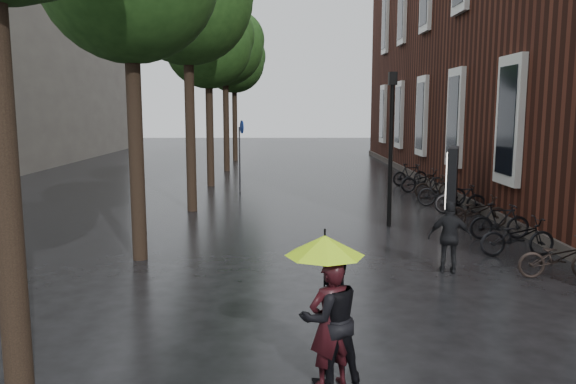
{
  "coord_description": "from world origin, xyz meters",
  "views": [
    {
      "loc": [
        -0.9,
        -5.2,
        3.33
      ],
      "look_at": [
        -0.8,
        7.0,
        1.51
      ],
      "focal_mm": 35.0,
      "sensor_mm": 36.0,
      "label": 1
    }
  ],
  "objects_px": {
    "person_burgundy": "(331,324)",
    "lamp_post": "(391,134)",
    "parked_bicycles": "(458,200)",
    "person_black": "(330,318)",
    "ad_lightbox": "(452,181)",
    "pedestrian_walking": "(450,237)"
  },
  "relations": [
    {
      "from": "pedestrian_walking",
      "to": "lamp_post",
      "type": "distance_m",
      "value": 4.96
    },
    {
      "from": "parked_bicycles",
      "to": "ad_lightbox",
      "type": "height_order",
      "value": "ad_lightbox"
    },
    {
      "from": "person_burgundy",
      "to": "lamp_post",
      "type": "height_order",
      "value": "lamp_post"
    },
    {
      "from": "person_black",
      "to": "parked_bicycles",
      "type": "bearing_deg",
      "value": -131.72
    },
    {
      "from": "parked_bicycles",
      "to": "person_black",
      "type": "bearing_deg",
      "value": -114.34
    },
    {
      "from": "person_burgundy",
      "to": "parked_bicycles",
      "type": "xyz_separation_m",
      "value": [
        4.95,
        11.04,
        -0.31
      ]
    },
    {
      "from": "parked_bicycles",
      "to": "person_burgundy",
      "type": "bearing_deg",
      "value": -114.16
    },
    {
      "from": "ad_lightbox",
      "to": "pedestrian_walking",
      "type": "bearing_deg",
      "value": -88.14
    },
    {
      "from": "person_black",
      "to": "lamp_post",
      "type": "height_order",
      "value": "lamp_post"
    },
    {
      "from": "pedestrian_walking",
      "to": "lamp_post",
      "type": "xyz_separation_m",
      "value": [
        -0.37,
        4.57,
        1.89
      ]
    },
    {
      "from": "parked_bicycles",
      "to": "pedestrian_walking",
      "type": "bearing_deg",
      "value": -108.57
    },
    {
      "from": "person_burgundy",
      "to": "pedestrian_walking",
      "type": "distance_m",
      "value": 5.5
    },
    {
      "from": "lamp_post",
      "to": "person_burgundy",
      "type": "bearing_deg",
      "value": -104.78
    },
    {
      "from": "pedestrian_walking",
      "to": "parked_bicycles",
      "type": "relative_size",
      "value": 0.1
    },
    {
      "from": "lamp_post",
      "to": "ad_lightbox",
      "type": "bearing_deg",
      "value": 39.0
    },
    {
      "from": "pedestrian_walking",
      "to": "lamp_post",
      "type": "height_order",
      "value": "lamp_post"
    },
    {
      "from": "pedestrian_walking",
      "to": "ad_lightbox",
      "type": "relative_size",
      "value": 0.69
    },
    {
      "from": "parked_bicycles",
      "to": "ad_lightbox",
      "type": "bearing_deg",
      "value": 138.34
    },
    {
      "from": "person_black",
      "to": "lamp_post",
      "type": "bearing_deg",
      "value": -122.3
    },
    {
      "from": "person_burgundy",
      "to": "lamp_post",
      "type": "relative_size",
      "value": 0.36
    },
    {
      "from": "pedestrian_walking",
      "to": "lamp_post",
      "type": "relative_size",
      "value": 0.34
    },
    {
      "from": "person_black",
      "to": "ad_lightbox",
      "type": "xyz_separation_m",
      "value": [
        4.78,
        11.08,
        0.26
      ]
    }
  ]
}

